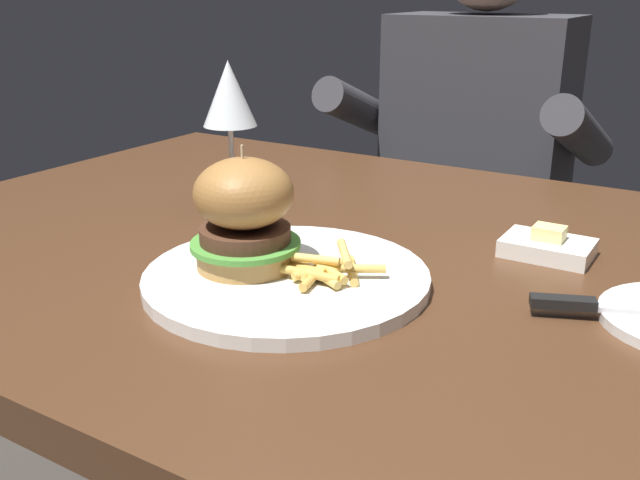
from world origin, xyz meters
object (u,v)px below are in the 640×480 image
at_px(burger_sandwich, 244,214).
at_px(table_knife, 631,308).
at_px(butter_dish, 548,246).
at_px(main_plate, 289,278).
at_px(wine_glass, 229,99).
at_px(diner_person, 471,217).

relative_size(burger_sandwich, table_knife, 0.61).
relative_size(table_knife, butter_dish, 2.15).
distance_m(main_plate, table_knife, 0.33).
relative_size(burger_sandwich, wine_glass, 0.64).
distance_m(burger_sandwich, butter_dish, 0.35).
distance_m(burger_sandwich, diner_person, 0.90).
distance_m(table_knife, diner_person, 0.88).
bearing_deg(table_knife, main_plate, -163.61).
distance_m(main_plate, burger_sandwich, 0.08).
relative_size(main_plate, diner_person, 0.25).
height_order(burger_sandwich, butter_dish, burger_sandwich).
distance_m(wine_glass, table_knife, 0.56).
bearing_deg(main_plate, diner_person, 96.81).
height_order(butter_dish, diner_person, diner_person).
bearing_deg(diner_person, butter_dish, -63.65).
bearing_deg(main_plate, butter_dish, 47.29).
xyz_separation_m(main_plate, butter_dish, (0.21, 0.23, 0.00)).
bearing_deg(wine_glass, table_knife, -9.24).
distance_m(burger_sandwich, table_knife, 0.39).
xyz_separation_m(butter_dish, diner_person, (-0.31, 0.62, -0.19)).
relative_size(main_plate, wine_glass, 1.47).
xyz_separation_m(burger_sandwich, diner_person, (-0.05, 0.86, -0.25)).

